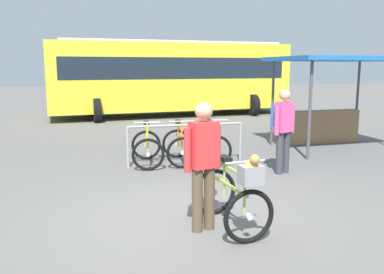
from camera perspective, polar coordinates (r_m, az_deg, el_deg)
ground_plane at (r=5.80m, az=-1.08°, el=-11.05°), size 80.00×80.00×0.00m
bike_rack_rail at (r=8.62m, az=-0.85°, el=0.28°), size 2.51×0.17×0.88m
racked_bike_yellow at (r=8.70m, az=-6.28°, el=-1.50°), size 0.72×1.12×0.97m
racked_bike_orange at (r=8.82m, az=-1.77°, el=-1.29°), size 0.71×1.14×0.97m
racked_bike_white at (r=8.99m, az=2.59°, el=-1.08°), size 0.68×1.12×0.97m
featured_bicycle at (r=5.19m, az=5.94°, el=-7.95°), size 0.82×1.24×1.09m
person_with_featured_bike at (r=5.10m, az=1.61°, el=-3.32°), size 0.50×0.30×1.64m
pedestrian_with_backpack at (r=8.07m, az=12.55°, el=1.55°), size 0.49×0.43×1.64m
bus_distant at (r=17.47m, az=-2.97°, el=8.72°), size 10.25×4.29×3.08m
market_stall at (r=11.12m, az=18.54°, el=5.84°), size 3.26×2.52×2.30m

